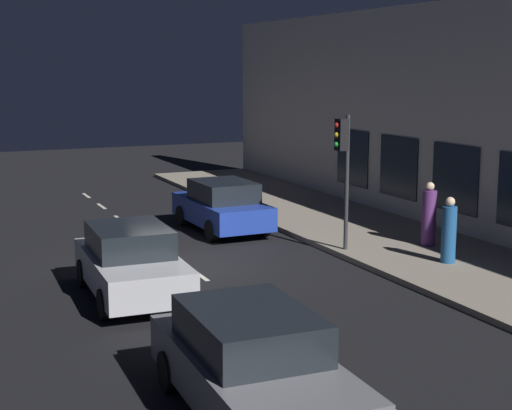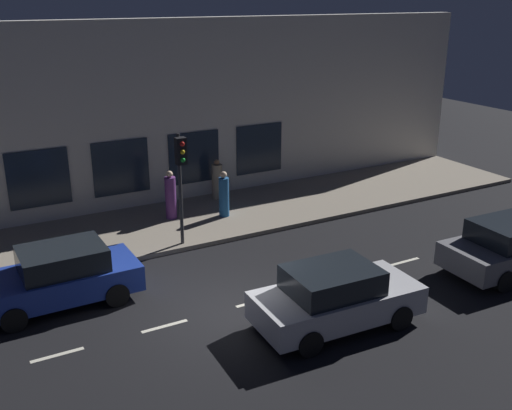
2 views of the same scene
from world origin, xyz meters
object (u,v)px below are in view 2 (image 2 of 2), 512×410
at_px(pedestrian_2, 171,197).
at_px(parked_car_0, 60,276).
at_px(parked_car_2, 335,297).
at_px(pedestrian_0, 217,181).
at_px(pedestrian_1, 224,196).
at_px(traffic_light, 181,165).

bearing_deg(pedestrian_2, parked_car_0, 16.13).
distance_m(parked_car_2, pedestrian_0, 9.96).
xyz_separation_m(pedestrian_1, pedestrian_2, (0.71, 1.77, 0.04)).
xyz_separation_m(traffic_light, pedestrian_0, (3.64, -2.93, -1.93)).
distance_m(parked_car_2, pedestrian_1, 8.01).
bearing_deg(pedestrian_0, pedestrian_1, 170.64).
bearing_deg(parked_car_2, pedestrian_2, -171.39).
bearing_deg(parked_car_2, pedestrian_0, 174.04).
bearing_deg(parked_car_0, pedestrian_0, -53.55).
height_order(traffic_light, parked_car_2, traffic_light).
xyz_separation_m(parked_car_2, pedestrian_1, (7.97, -0.85, 0.14)).
relative_size(traffic_light, pedestrian_1, 2.17).
xyz_separation_m(traffic_light, parked_car_0, (-1.78, 4.23, -2.01)).
bearing_deg(pedestrian_1, parked_car_2, 171.40).
distance_m(traffic_light, parked_car_0, 5.01).
bearing_deg(parked_car_2, pedestrian_1, 176.46).
bearing_deg(parked_car_0, pedestrian_2, -49.00).
height_order(traffic_light, pedestrian_1, traffic_light).
bearing_deg(pedestrian_2, parked_car_2, 70.52).
distance_m(pedestrian_0, pedestrian_2, 2.67).
height_order(parked_car_0, pedestrian_0, pedestrian_0).
bearing_deg(traffic_light, parked_car_0, 112.79).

